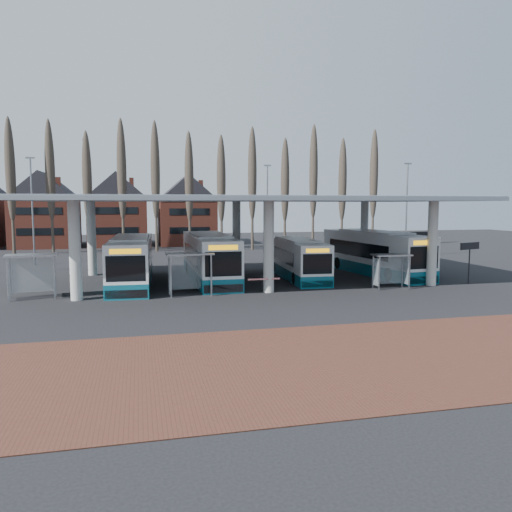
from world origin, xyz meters
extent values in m
plane|color=black|center=(0.00, 0.00, 0.00)|extent=(140.00, 140.00, 0.00)
cube|color=#522D21|center=(0.00, -12.00, 0.01)|extent=(70.00, 10.00, 0.03)
cylinder|color=silver|center=(-12.00, 2.50, 3.00)|extent=(0.70, 0.70, 6.00)
cylinder|color=silver|center=(-12.00, 13.50, 3.00)|extent=(0.70, 0.70, 6.00)
cylinder|color=silver|center=(0.00, 2.50, 3.00)|extent=(0.70, 0.70, 6.00)
cylinder|color=silver|center=(0.00, 13.50, 3.00)|extent=(0.70, 0.70, 6.00)
cylinder|color=silver|center=(12.00, 2.50, 3.00)|extent=(0.70, 0.70, 6.00)
cylinder|color=silver|center=(12.00, 13.50, 3.00)|extent=(0.70, 0.70, 6.00)
cube|color=gray|center=(0.00, 8.00, 6.25)|extent=(32.00, 16.00, 0.12)
cube|color=silver|center=(0.00, 8.00, 6.32)|extent=(31.50, 15.50, 0.04)
cone|color=#473D33|center=(-22.00, 33.00, 7.25)|extent=(0.36, 0.36, 14.50)
ellipsoid|color=#473D33|center=(-22.00, 33.00, 8.99)|extent=(1.10, 1.10, 11.02)
cone|color=#473D33|center=(-18.00, 33.00, 7.25)|extent=(0.36, 0.36, 14.50)
ellipsoid|color=#473D33|center=(-18.00, 33.00, 8.99)|extent=(1.10, 1.10, 11.02)
cone|color=#473D33|center=(-14.00, 33.00, 7.25)|extent=(0.36, 0.36, 14.50)
ellipsoid|color=#473D33|center=(-14.00, 33.00, 8.99)|extent=(1.10, 1.10, 11.02)
cone|color=#473D33|center=(-10.00, 33.00, 7.25)|extent=(0.36, 0.36, 14.50)
ellipsoid|color=#473D33|center=(-10.00, 33.00, 8.99)|extent=(1.10, 1.10, 11.02)
cone|color=#473D33|center=(-6.00, 33.00, 7.25)|extent=(0.36, 0.36, 14.50)
ellipsoid|color=#473D33|center=(-6.00, 33.00, 8.99)|extent=(1.10, 1.10, 11.02)
cone|color=#473D33|center=(-2.00, 33.00, 7.25)|extent=(0.36, 0.36, 14.50)
ellipsoid|color=#473D33|center=(-2.00, 33.00, 8.99)|extent=(1.10, 1.10, 11.02)
cone|color=#473D33|center=(2.00, 33.00, 7.25)|extent=(0.36, 0.36, 14.50)
ellipsoid|color=#473D33|center=(2.00, 33.00, 8.99)|extent=(1.10, 1.10, 11.02)
cone|color=#473D33|center=(6.00, 33.00, 7.25)|extent=(0.36, 0.36, 14.50)
ellipsoid|color=#473D33|center=(6.00, 33.00, 8.99)|extent=(1.10, 1.10, 11.02)
cone|color=#473D33|center=(10.00, 33.00, 7.25)|extent=(0.36, 0.36, 14.50)
ellipsoid|color=#473D33|center=(10.00, 33.00, 8.99)|extent=(1.10, 1.10, 11.02)
cone|color=#473D33|center=(14.00, 33.00, 7.25)|extent=(0.36, 0.36, 14.50)
ellipsoid|color=#473D33|center=(14.00, 33.00, 8.99)|extent=(1.10, 1.10, 11.02)
cone|color=#473D33|center=(18.00, 33.00, 7.25)|extent=(0.36, 0.36, 14.50)
ellipsoid|color=#473D33|center=(18.00, 33.00, 8.99)|extent=(1.10, 1.10, 11.02)
cone|color=#473D33|center=(22.00, 33.00, 7.25)|extent=(0.36, 0.36, 14.50)
ellipsoid|color=#473D33|center=(22.00, 33.00, 8.99)|extent=(1.10, 1.10, 11.02)
cube|color=brown|center=(-20.50, 44.00, 3.50)|extent=(8.00, 10.00, 7.00)
pyramid|color=black|center=(-20.50, 44.00, 10.50)|extent=(8.30, 10.30, 3.50)
cube|color=brown|center=(-11.00, 44.00, 3.50)|extent=(8.00, 10.00, 7.00)
pyramid|color=black|center=(-11.00, 44.00, 10.50)|extent=(8.30, 10.30, 3.50)
cube|color=brown|center=(-1.50, 44.00, 3.50)|extent=(8.00, 10.00, 7.00)
pyramid|color=black|center=(-1.50, 44.00, 10.50)|extent=(8.30, 10.30, 3.50)
cylinder|color=slate|center=(-18.00, 22.00, 5.00)|extent=(0.16, 0.16, 10.00)
cube|color=slate|center=(-18.00, 22.00, 10.10)|extent=(0.80, 0.15, 0.15)
cylinder|color=slate|center=(6.00, 26.00, 5.00)|extent=(0.16, 0.16, 10.00)
cube|color=slate|center=(6.00, 26.00, 10.10)|extent=(0.80, 0.15, 0.15)
cylinder|color=slate|center=(20.00, 20.00, 5.00)|extent=(0.16, 0.16, 10.00)
cube|color=slate|center=(20.00, 20.00, 10.10)|extent=(0.80, 0.15, 0.15)
cube|color=silver|center=(-8.80, 7.97, 1.87)|extent=(3.19, 12.60, 2.91)
cube|color=#0D5265|center=(-8.80, 7.97, 0.47)|extent=(3.22, 12.62, 0.94)
cube|color=silver|center=(-8.80, 7.97, 3.38)|extent=(2.71, 7.59, 0.19)
cube|color=black|center=(-8.78, 8.49, 1.98)|extent=(3.08, 9.10, 1.15)
cube|color=black|center=(-9.07, 1.75, 1.93)|extent=(2.34, 0.16, 1.56)
cube|color=black|center=(-8.53, 14.19, 1.98)|extent=(2.26, 0.16, 1.25)
cube|color=#F5A80D|center=(-9.07, 1.75, 2.97)|extent=(1.86, 0.13, 0.31)
cube|color=black|center=(-9.07, 1.76, 0.36)|extent=(2.52, 0.19, 0.52)
cylinder|color=black|center=(-10.17, 4.07, 0.50)|extent=(0.33, 1.01, 1.00)
cylinder|color=black|center=(-7.77, 3.97, 0.50)|extent=(0.33, 1.01, 1.00)
cylinder|color=black|center=(-9.84, 11.67, 0.50)|extent=(0.33, 1.01, 1.00)
cylinder|color=black|center=(-7.44, 11.56, 0.50)|extent=(0.33, 1.01, 1.00)
cube|color=silver|center=(-3.06, 8.72, 1.91)|extent=(2.76, 12.76, 2.98)
cube|color=#0D5265|center=(-3.06, 8.72, 0.48)|extent=(2.78, 12.78, 0.96)
cube|color=silver|center=(-3.06, 8.72, 3.45)|extent=(2.47, 7.66, 0.19)
cube|color=black|center=(-3.06, 9.25, 2.02)|extent=(2.79, 9.19, 1.17)
cube|color=black|center=(-3.03, 2.37, 1.97)|extent=(2.38, 0.07, 1.59)
cube|color=black|center=(-3.08, 15.08, 2.02)|extent=(2.30, 0.07, 1.28)
cube|color=#F5A80D|center=(-3.03, 2.37, 3.03)|extent=(1.90, 0.06, 0.32)
cube|color=black|center=(-3.03, 2.38, 0.37)|extent=(2.57, 0.10, 0.53)
cylinder|color=black|center=(-4.27, 4.68, 0.51)|extent=(0.30, 1.02, 1.02)
cylinder|color=black|center=(-1.81, 4.69, 0.51)|extent=(0.30, 1.02, 1.02)
cylinder|color=black|center=(-4.30, 12.44, 0.51)|extent=(0.30, 1.02, 1.02)
cylinder|color=black|center=(-1.84, 12.45, 0.51)|extent=(0.30, 1.02, 1.02)
cube|color=silver|center=(3.92, 8.54, 1.66)|extent=(3.00, 11.19, 2.58)
cube|color=#0D5265|center=(3.92, 8.54, 0.42)|extent=(3.02, 11.21, 0.83)
cube|color=silver|center=(3.92, 8.54, 3.00)|extent=(2.50, 6.76, 0.17)
cube|color=black|center=(3.95, 9.00, 1.75)|extent=(2.85, 8.10, 1.02)
cube|color=black|center=(3.59, 3.03, 1.71)|extent=(2.07, 0.18, 1.38)
cube|color=black|center=(4.24, 14.05, 1.75)|extent=(2.00, 0.17, 1.11)
cube|color=#F5A80D|center=(3.59, 3.03, 2.63)|extent=(1.65, 0.14, 0.28)
cube|color=black|center=(3.59, 3.04, 0.32)|extent=(2.24, 0.20, 0.46)
cylinder|color=black|center=(2.65, 5.10, 0.44)|extent=(0.31, 0.90, 0.89)
cylinder|color=black|center=(4.78, 4.98, 0.44)|extent=(0.31, 0.90, 0.89)
cylinder|color=black|center=(3.04, 11.83, 0.44)|extent=(0.31, 0.90, 0.89)
cylinder|color=black|center=(5.17, 11.70, 0.44)|extent=(0.31, 0.90, 0.89)
cube|color=silver|center=(10.81, 9.08, 1.93)|extent=(4.11, 13.09, 3.00)
cube|color=#0D5265|center=(10.81, 9.08, 0.48)|extent=(4.13, 13.12, 0.97)
cube|color=silver|center=(10.81, 9.08, 3.49)|extent=(3.28, 7.94, 0.19)
cube|color=black|center=(10.75, 9.61, 2.04)|extent=(3.76, 9.51, 1.18)
cube|color=black|center=(11.50, 2.70, 1.98)|extent=(2.40, 0.32, 1.61)
cube|color=black|center=(10.12, 15.45, 2.04)|extent=(2.32, 0.31, 1.29)
cube|color=#F5A80D|center=(11.50, 2.70, 3.06)|extent=(1.91, 0.26, 0.32)
cube|color=black|center=(11.50, 2.71, 0.38)|extent=(2.59, 0.37, 0.54)
cylinder|color=black|center=(10.02, 4.89, 0.51)|extent=(0.41, 1.06, 1.03)
cylinder|color=black|center=(12.48, 5.16, 0.51)|extent=(0.41, 1.06, 1.03)
cylinder|color=black|center=(9.17, 12.68, 0.51)|extent=(0.41, 1.06, 1.03)
cylinder|color=black|center=(11.64, 12.94, 0.51)|extent=(0.41, 1.06, 1.03)
cube|color=gray|center=(-15.85, 2.85, 1.32)|extent=(0.09, 0.09, 2.64)
cube|color=gray|center=(-13.34, 3.15, 1.32)|extent=(0.09, 0.09, 2.64)
cube|color=gray|center=(-15.99, 4.00, 1.32)|extent=(0.09, 0.09, 2.64)
cube|color=gray|center=(-13.48, 4.30, 1.32)|extent=(0.09, 0.09, 2.64)
cube|color=gray|center=(-14.66, 3.57, 2.69)|extent=(3.11, 1.82, 0.11)
cube|color=silver|center=(-14.74, 4.20, 1.37)|extent=(2.52, 0.34, 2.11)
cube|color=silver|center=(-15.97, 3.42, 1.37)|extent=(0.18, 1.16, 2.11)
cube|color=silver|center=(-13.35, 3.73, 1.37)|extent=(0.18, 1.16, 2.11)
cube|color=gray|center=(-6.40, 1.83, 1.31)|extent=(0.09, 0.09, 2.61)
cube|color=gray|center=(-3.89, 1.91, 1.31)|extent=(0.09, 0.09, 2.61)
cube|color=gray|center=(-6.43, 2.98, 1.31)|extent=(0.09, 0.09, 2.61)
cube|color=gray|center=(-3.92, 3.06, 1.31)|extent=(0.09, 0.09, 2.61)
cube|color=gray|center=(-5.16, 2.44, 2.67)|extent=(2.97, 1.56, 0.10)
cube|color=silver|center=(-5.18, 3.07, 1.36)|extent=(2.51, 0.12, 2.09)
cube|color=silver|center=(-6.47, 2.40, 1.36)|extent=(0.08, 1.15, 2.09)
cube|color=silver|center=(-3.85, 2.48, 1.36)|extent=(0.08, 1.15, 2.09)
cube|color=gray|center=(7.37, 1.39, 1.14)|extent=(0.08, 0.08, 2.29)
cube|color=gray|center=(9.57, 1.31, 1.14)|extent=(0.08, 0.08, 2.29)
cube|color=gray|center=(7.41, 2.39, 1.14)|extent=(0.08, 0.08, 2.29)
cube|color=gray|center=(9.60, 2.31, 1.14)|extent=(0.08, 0.08, 2.29)
cube|color=gray|center=(8.49, 1.85, 2.33)|extent=(2.60, 1.37, 0.09)
cube|color=silver|center=(8.51, 2.40, 1.19)|extent=(2.19, 0.12, 1.83)
cube|color=silver|center=(7.35, 1.89, 1.19)|extent=(0.07, 1.01, 1.83)
cube|color=silver|center=(9.63, 1.81, 1.19)|extent=(0.07, 1.01, 1.83)
cylinder|color=black|center=(15.15, 2.63, 1.47)|extent=(0.09, 0.09, 2.94)
cube|color=black|center=(15.15, 2.63, 2.75)|extent=(1.96, 0.72, 0.50)
cylinder|color=black|center=(14.07, 7.11, 1.74)|extent=(0.11, 0.11, 3.49)
cube|color=black|center=(14.07, 7.11, 3.27)|extent=(2.40, 0.21, 0.60)
cube|color=black|center=(-0.39, 2.70, 0.54)|extent=(0.08, 0.08, 1.07)
cube|color=red|center=(-0.39, 2.21, 0.93)|extent=(2.15, 0.14, 0.10)
camera|label=1|loc=(-8.25, -28.91, 5.79)|focal=35.00mm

